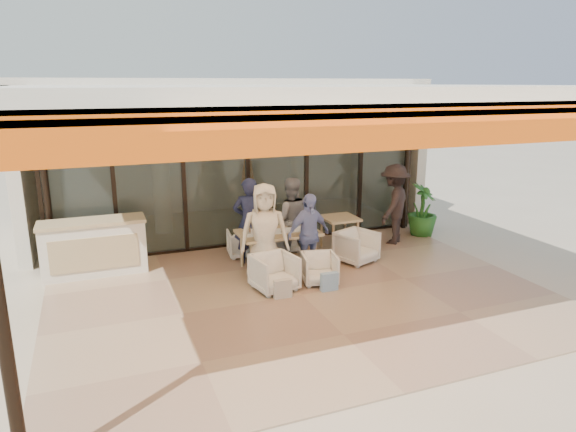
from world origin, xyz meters
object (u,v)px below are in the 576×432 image
at_px(chair_far_left, 243,242).
at_px(side_table, 340,222).
at_px(host_counter, 94,247).
at_px(diner_periwinkle, 308,235).
at_px(dining_table, 278,234).
at_px(chair_near_right, 319,267).
at_px(diner_grey, 290,219).
at_px(diner_navy, 249,222).
at_px(potted_palm, 422,210).
at_px(standing_woman, 394,205).
at_px(chair_far_right, 281,236).
at_px(side_chair, 357,245).
at_px(diner_cream, 265,233).
at_px(chair_near_left, 274,271).

bearing_deg(chair_far_left, side_table, 175.30).
distance_m(host_counter, side_table, 4.81).
relative_size(diner_periwinkle, side_table, 2.05).
distance_m(dining_table, chair_near_right, 1.12).
distance_m(host_counter, diner_grey, 3.70).
relative_size(host_counter, diner_navy, 1.08).
distance_m(diner_periwinkle, potted_palm, 3.68).
xyz_separation_m(chair_far_left, standing_woman, (3.31, -0.36, 0.58)).
distance_m(chair_far_left, diner_periwinkle, 1.70).
height_order(dining_table, diner_periwinkle, diner_periwinkle).
height_order(chair_far_right, diner_periwinkle, diner_periwinkle).
relative_size(dining_table, diner_navy, 0.87).
distance_m(chair_near_right, diner_grey, 1.50).
xyz_separation_m(chair_near_right, side_chair, (1.14, 0.74, 0.05)).
xyz_separation_m(dining_table, diner_navy, (-0.41, 0.44, 0.17)).
relative_size(dining_table, diner_cream, 0.85).
bearing_deg(standing_woman, diner_periwinkle, -16.91).
distance_m(diner_periwinkle, side_table, 1.51).
bearing_deg(diner_grey, diner_cream, 61.28).
bearing_deg(chair_near_left, host_counter, 135.82).
relative_size(chair_near_right, side_chair, 0.86).
xyz_separation_m(dining_table, chair_far_left, (-0.41, 0.94, -0.38)).
height_order(chair_near_right, side_chair, side_chair).
distance_m(dining_table, chair_far_right, 1.09).
bearing_deg(chair_far_left, side_chair, 156.63).
height_order(diner_navy, diner_periwinkle, diner_navy).
xyz_separation_m(diner_cream, diner_periwinkle, (0.84, 0.00, -0.12)).
distance_m(chair_far_left, diner_cream, 1.52).
xyz_separation_m(chair_near_left, diner_periwinkle, (0.84, 0.50, 0.41)).
bearing_deg(dining_table, host_counter, 163.84).
xyz_separation_m(diner_grey, diner_cream, (-0.84, -0.90, 0.05)).
height_order(chair_near_right, standing_woman, standing_woman).
bearing_deg(diner_grey, standing_woman, -162.48).
height_order(host_counter, standing_woman, standing_woman).
distance_m(chair_far_left, side_chair, 2.29).
xyz_separation_m(diner_cream, side_table, (1.98, 0.99, -0.25)).
height_order(diner_cream, potted_palm, diner_cream).
distance_m(chair_far_left, potted_palm, 4.29).
bearing_deg(side_chair, chair_far_right, 112.28).
relative_size(chair_far_left, chair_near_right, 1.00).
bearing_deg(chair_near_left, dining_table, 56.42).
distance_m(chair_near_right, side_table, 1.90).
distance_m(host_counter, potted_palm, 7.09).
bearing_deg(chair_near_left, side_table, 26.66).
bearing_deg(dining_table, side_chair, -8.03).
height_order(diner_navy, side_table, diner_navy).
height_order(dining_table, chair_far_right, dining_table).
bearing_deg(diner_periwinkle, diner_navy, 120.92).
relative_size(chair_near_left, side_table, 0.93).
distance_m(diner_navy, diner_cream, 0.90).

